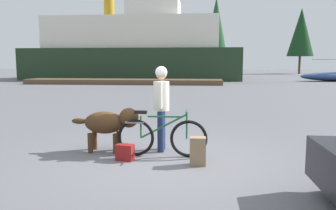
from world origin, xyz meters
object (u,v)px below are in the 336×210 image
Objects in this scene: backpack at (198,151)px; ferry_boat at (135,50)px; person_cyclist at (161,100)px; dog at (109,123)px; handbag_pannier at (125,152)px; bicycle at (161,137)px.

backpack is 31.51m from ferry_boat.
ferry_boat is (-6.40, 29.61, 2.05)m from person_cyclist.
handbag_pannier is (0.45, -0.59, -0.45)m from dog.
person_cyclist is at bearing 96.61° from bicycle.
ferry_boat is (-6.45, 30.05, 2.71)m from bicycle.
ferry_boat is (-5.81, 30.39, 2.95)m from handbag_pannier.
backpack is at bearing -6.93° from handbag_pannier.
dog is at bearing -169.95° from person_cyclist.
bicycle is 0.08× the size of ferry_boat.
bicycle is at bearing -77.89° from ferry_boat.
ferry_boat reaches higher than backpack.
person_cyclist is 1.25× the size of dog.
person_cyclist is (-0.05, 0.44, 0.66)m from bicycle.
person_cyclist is at bearing 10.05° from dog.
bicycle is 3.47× the size of backpack.
backpack is at bearing -35.22° from bicycle.
bicycle reaches higher than backpack.
person_cyclist is 3.44× the size of backpack.
dog is (-1.04, -0.18, -0.45)m from person_cyclist.
bicycle is 0.79m from person_cyclist.
dog reaches higher than handbag_pannier.
ferry_boat reaches higher than bicycle.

